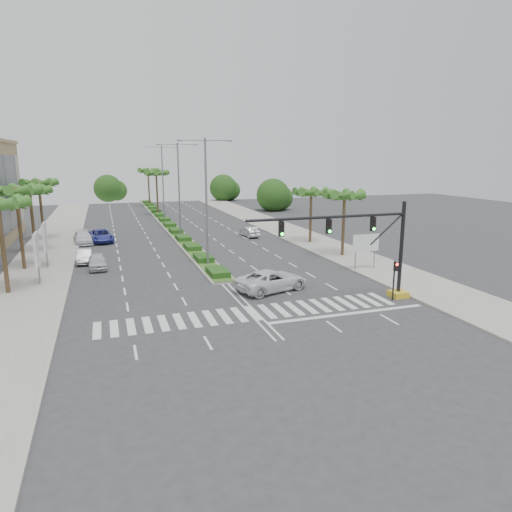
{
  "coord_description": "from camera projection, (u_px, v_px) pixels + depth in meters",
  "views": [
    {
      "loc": [
        -9.07,
        -27.83,
        10.38
      ],
      "look_at": [
        1.56,
        4.06,
        3.0
      ],
      "focal_mm": 32.0,
      "sensor_mm": 36.0,
      "label": 1
    }
  ],
  "objects": [
    {
      "name": "ground",
      "position": [
        253.0,
        313.0,
        30.81
      ],
      "size": [
        160.0,
        160.0,
        0.0
      ],
      "primitive_type": "plane",
      "color": "#333335",
      "rests_on": "ground"
    },
    {
      "name": "footpath_right",
      "position": [
        323.0,
        245.0,
        54.03
      ],
      "size": [
        6.0,
        120.0,
        0.15
      ],
      "primitive_type": "cube",
      "color": "gray",
      "rests_on": "ground"
    },
    {
      "name": "footpath_left",
      "position": [
        42.0,
        264.0,
        44.64
      ],
      "size": [
        6.0,
        120.0,
        0.15
      ],
      "primitive_type": "cube",
      "color": "gray",
      "rests_on": "ground"
    },
    {
      "name": "median",
      "position": [
        165.0,
        222.0,
        72.49
      ],
      "size": [
        2.2,
        75.0,
        0.2
      ],
      "primitive_type": "cube",
      "color": "gray",
      "rests_on": "ground"
    },
    {
      "name": "median_grass",
      "position": [
        165.0,
        221.0,
        72.47
      ],
      "size": [
        1.8,
        75.0,
        0.04
      ],
      "primitive_type": "cube",
      "color": "#34561D",
      "rests_on": "median"
    },
    {
      "name": "signal_gantry",
      "position": [
        375.0,
        254.0,
        32.94
      ],
      "size": [
        12.6,
        1.2,
        7.2
      ],
      "color": "gold",
      "rests_on": "ground"
    },
    {
      "name": "pedestrian_signal",
      "position": [
        395.0,
        274.0,
        33.02
      ],
      "size": [
        0.28,
        0.36,
        3.0
      ],
      "color": "black",
      "rests_on": "ground"
    },
    {
      "name": "direction_sign",
      "position": [
        366.0,
        244.0,
        41.86
      ],
      "size": [
        2.7,
        0.11,
        3.4
      ],
      "color": "slate",
      "rests_on": "ground"
    },
    {
      "name": "billboard_near",
      "position": [
        37.0,
        250.0,
        36.82
      ],
      "size": [
        0.18,
        2.1,
        4.35
      ],
      "color": "slate",
      "rests_on": "ground"
    },
    {
      "name": "billboard_far",
      "position": [
        45.0,
        238.0,
        42.38
      ],
      "size": [
        0.18,
        2.1,
        4.35
      ],
      "color": "slate",
      "rests_on": "ground"
    },
    {
      "name": "palm_left_mid",
      "position": [
        16.0,
        194.0,
        40.88
      ],
      "size": [
        4.57,
        4.68,
        7.95
      ],
      "color": "brown",
      "rests_on": "ground"
    },
    {
      "name": "palm_left_far",
      "position": [
        30.0,
        193.0,
        48.42
      ],
      "size": [
        4.57,
        4.68,
        7.35
      ],
      "color": "brown",
      "rests_on": "ground"
    },
    {
      "name": "palm_left_end",
      "position": [
        39.0,
        185.0,
        55.75
      ],
      "size": [
        4.57,
        4.68,
        7.75
      ],
      "color": "brown",
      "rests_on": "ground"
    },
    {
      "name": "palm_right_near",
      "position": [
        345.0,
        198.0,
        46.94
      ],
      "size": [
        4.57,
        4.68,
        7.05
      ],
      "color": "brown",
      "rests_on": "ground"
    },
    {
      "name": "palm_right_far",
      "position": [
        311.0,
        194.0,
        54.41
      ],
      "size": [
        4.57,
        4.68,
        6.75
      ],
      "color": "brown",
      "rests_on": "ground"
    },
    {
      "name": "palm_median_a",
      "position": [
        156.0,
        175.0,
        80.24
      ],
      "size": [
        4.57,
        4.68,
        8.05
      ],
      "color": "brown",
      "rests_on": "ground"
    },
    {
      "name": "palm_median_b",
      "position": [
        148.0,
        172.0,
        94.14
      ],
      "size": [
        4.57,
        4.68,
        8.05
      ],
      "color": "brown",
      "rests_on": "ground"
    },
    {
      "name": "streetlight_near",
      "position": [
        206.0,
        195.0,
        42.33
      ],
      "size": [
        5.1,
        0.25,
        12.0
      ],
      "color": "slate",
      "rests_on": "ground"
    },
    {
      "name": "streetlight_mid",
      "position": [
        179.0,
        185.0,
        57.16
      ],
      "size": [
        5.1,
        0.25,
        12.0
      ],
      "color": "slate",
      "rests_on": "ground"
    },
    {
      "name": "streetlight_far",
      "position": [
        163.0,
        179.0,
        71.98
      ],
      "size": [
        5.1,
        0.25,
        12.0
      ],
      "color": "slate",
      "rests_on": "ground"
    },
    {
      "name": "car_parked_a",
      "position": [
        97.0,
        261.0,
        42.83
      ],
      "size": [
        1.83,
        4.23,
        1.42
      ],
      "primitive_type": "imported",
      "rotation": [
        0.0,
        0.0,
        0.04
      ],
      "color": "silver",
      "rests_on": "ground"
    },
    {
      "name": "car_parked_b",
      "position": [
        84.0,
        256.0,
        45.3
      ],
      "size": [
        1.43,
        4.1,
        1.35
      ],
      "primitive_type": "imported",
      "rotation": [
        0.0,
        0.0,
        0.0
      ],
      "color": "#A2A1A5",
      "rests_on": "ground"
    },
    {
      "name": "car_parked_c",
      "position": [
        101.0,
        236.0,
        56.19
      ],
      "size": [
        3.17,
        5.74,
        1.52
      ],
      "primitive_type": "imported",
      "rotation": [
        0.0,
        0.0,
        0.12
      ],
      "color": "#33399C",
      "rests_on": "ground"
    },
    {
      "name": "car_parked_d",
      "position": [
        83.0,
        238.0,
        55.2
      ],
      "size": [
        2.69,
        5.24,
        1.46
      ],
      "primitive_type": "imported",
      "rotation": [
        0.0,
        0.0,
        0.13
      ],
      "color": "white",
      "rests_on": "ground"
    },
    {
      "name": "car_crossing",
      "position": [
        272.0,
        280.0,
        35.86
      ],
      "size": [
        6.47,
        4.34,
        1.65
      ],
      "primitive_type": "imported",
      "rotation": [
        0.0,
        0.0,
        1.87
      ],
      "color": "white",
      "rests_on": "ground"
    },
    {
      "name": "car_right",
      "position": [
        249.0,
        232.0,
        59.91
      ],
      "size": [
        1.75,
        4.09,
        1.31
      ],
      "primitive_type": "imported",
      "rotation": [
        0.0,
        0.0,
        3.23
      ],
      "color": "#B2B1B7",
      "rests_on": "ground"
    }
  ]
}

